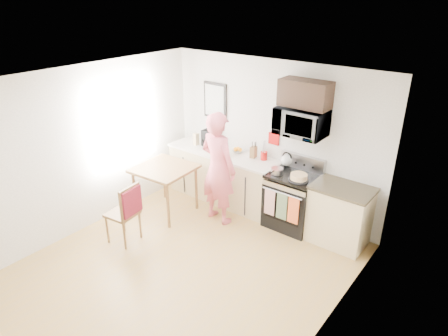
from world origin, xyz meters
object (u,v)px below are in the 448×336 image
Objects in this scene: range at (292,202)px; chair at (128,207)px; dining_table at (165,173)px; cake at (299,177)px; microwave at (301,122)px; person at (218,168)px.

chair is at bearing -130.81° from range.
chair is at bearing -76.09° from dining_table.
cake is at bearing 36.87° from chair.
person is at bearing -147.20° from microwave.
microwave is at bearing 28.36° from dining_table.
microwave reaches higher than chair.
microwave is 0.84× the size of dining_table.
microwave is 0.77× the size of chair.
person is 1.29m from cake.
cake is at bearing -154.46° from person.
cake is at bearing 20.89° from dining_table.
range is at bearing -145.61° from person.
cake is (1.22, 0.44, 0.03)m from person.
cake is (2.09, 0.80, 0.22)m from dining_table.
microwave is 0.40× the size of person.
range reaches higher than cake.
range is at bearing 41.53° from chair.
range is 0.58m from cake.
range is 2.17m from dining_table.
person is at bearing -151.37° from range.
person is (-1.06, -0.58, 0.51)m from range.
chair is at bearing 71.34° from person.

